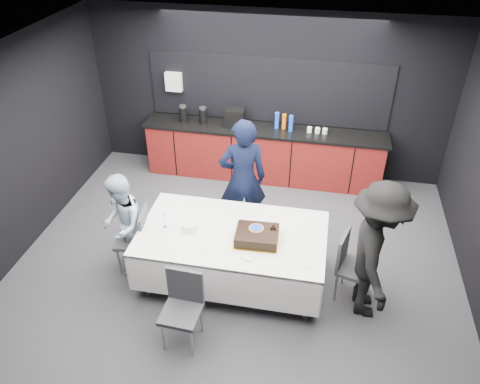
% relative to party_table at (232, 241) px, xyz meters
% --- Properties ---
extents(ground, '(6.00, 6.00, 0.00)m').
position_rel_party_table_xyz_m(ground, '(0.00, 0.40, -0.64)').
color(ground, '#3C3C41').
rests_on(ground, ground).
extents(room_shell, '(6.04, 5.04, 2.82)m').
position_rel_party_table_xyz_m(room_shell, '(0.00, 0.40, 1.22)').
color(room_shell, white).
rests_on(room_shell, ground).
extents(kitchenette, '(4.10, 0.64, 2.05)m').
position_rel_party_table_xyz_m(kitchenette, '(-0.02, 2.62, -0.10)').
color(kitchenette, '#61110F').
rests_on(kitchenette, ground).
extents(party_table, '(2.32, 1.32, 0.78)m').
position_rel_party_table_xyz_m(party_table, '(0.00, 0.00, 0.00)').
color(party_table, '#99999E').
rests_on(party_table, ground).
extents(cake_assembly, '(0.57, 0.47, 0.17)m').
position_rel_party_table_xyz_m(cake_assembly, '(0.33, -0.09, 0.21)').
color(cake_assembly, '#E7BF44').
rests_on(cake_assembly, party_table).
extents(plate_stack, '(0.20, 0.20, 0.10)m').
position_rel_party_table_xyz_m(plate_stack, '(-0.53, -0.05, 0.19)').
color(plate_stack, white).
rests_on(plate_stack, party_table).
extents(loose_plate_near, '(0.21, 0.21, 0.01)m').
position_rel_party_table_xyz_m(loose_plate_near, '(-0.24, -0.31, 0.14)').
color(loose_plate_near, white).
rests_on(loose_plate_near, party_table).
extents(loose_plate_right_a, '(0.22, 0.22, 0.01)m').
position_rel_party_table_xyz_m(loose_plate_right_a, '(0.64, 0.06, 0.14)').
color(loose_plate_right_a, white).
rests_on(loose_plate_right_a, party_table).
extents(loose_plate_right_b, '(0.20, 0.20, 0.01)m').
position_rel_party_table_xyz_m(loose_plate_right_b, '(0.91, -0.38, 0.14)').
color(loose_plate_right_b, white).
rests_on(loose_plate_right_b, party_table).
extents(loose_plate_far, '(0.20, 0.20, 0.01)m').
position_rel_party_table_xyz_m(loose_plate_far, '(0.17, 0.43, 0.14)').
color(loose_plate_far, white).
rests_on(loose_plate_far, party_table).
extents(fork_pile, '(0.17, 0.13, 0.02)m').
position_rel_party_table_xyz_m(fork_pile, '(0.28, -0.44, 0.15)').
color(fork_pile, white).
rests_on(fork_pile, party_table).
extents(champagne_flute, '(0.06, 0.06, 0.22)m').
position_rel_party_table_xyz_m(champagne_flute, '(-0.85, -0.06, 0.30)').
color(champagne_flute, white).
rests_on(champagne_flute, party_table).
extents(chair_left, '(0.47, 0.47, 0.92)m').
position_rel_party_table_xyz_m(chair_left, '(-1.27, -0.01, -0.11)').
color(chair_left, '#323338').
rests_on(chair_left, ground).
extents(chair_right, '(0.52, 0.52, 0.92)m').
position_rel_party_table_xyz_m(chair_right, '(1.47, 0.02, -0.11)').
color(chair_right, '#323338').
rests_on(chair_right, ground).
extents(chair_near, '(0.44, 0.44, 0.92)m').
position_rel_party_table_xyz_m(chair_near, '(-0.35, -1.02, -0.11)').
color(chair_near, '#323338').
rests_on(chair_near, ground).
extents(person_center, '(0.77, 0.63, 1.84)m').
position_rel_party_table_xyz_m(person_center, '(-0.06, 1.01, 0.28)').
color(person_center, black).
rests_on(person_center, ground).
extents(person_left, '(0.72, 0.82, 1.42)m').
position_rel_party_table_xyz_m(person_left, '(-1.44, -0.04, 0.07)').
color(person_left, '#A4BACE').
rests_on(person_left, ground).
extents(person_right, '(0.74, 1.20, 1.80)m').
position_rel_party_table_xyz_m(person_right, '(1.71, -0.18, 0.26)').
color(person_right, black).
rests_on(person_right, ground).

